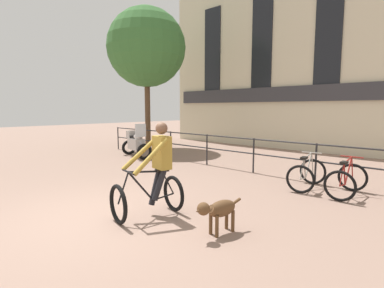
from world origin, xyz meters
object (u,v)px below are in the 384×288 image
at_px(cyclist_with_bike, 154,174).
at_px(parked_motorcycle, 136,143).
at_px(dog, 218,210).
at_px(parked_bicycle_near_lamp, 307,174).
at_px(parked_bicycle_mid_left, 346,180).

bearing_deg(cyclist_with_bike, parked_motorcycle, 157.55).
bearing_deg(dog, parked_motorcycle, 162.29).
relative_size(parked_bicycle_near_lamp, parked_bicycle_mid_left, 1.04).
xyz_separation_m(dog, parked_bicycle_mid_left, (0.76, 3.57, -0.03)).
bearing_deg(cyclist_with_bike, parked_bicycle_near_lamp, 82.15).
relative_size(dog, parked_motorcycle, 0.54).
distance_m(cyclist_with_bike, parked_motorcycle, 6.71).
bearing_deg(cyclist_with_bike, parked_bicycle_mid_left, 70.72).
bearing_deg(dog, parked_bicycle_near_lamp, 100.73).
bearing_deg(parked_bicycle_near_lamp, dog, 84.82).
height_order(dog, parked_bicycle_mid_left, parked_bicycle_mid_left).
xyz_separation_m(parked_bicycle_near_lamp, parked_bicycle_mid_left, (0.90, -0.00, -0.00)).
relative_size(cyclist_with_bike, parked_motorcycle, 0.98).
height_order(parked_motorcycle, parked_bicycle_near_lamp, parked_motorcycle).
bearing_deg(cyclist_with_bike, dog, 17.29).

